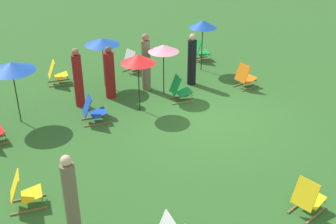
% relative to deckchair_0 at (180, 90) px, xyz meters
% --- Properties ---
extents(ground_plane, '(40.00, 40.00, 0.00)m').
position_rel_deckchair_0_xyz_m(ground_plane, '(-1.41, -0.07, -0.37)').
color(ground_plane, '#2D6026').
extents(deckchair_0, '(0.57, 0.81, 0.83)m').
position_rel_deckchair_0_xyz_m(deckchair_0, '(0.00, 0.00, 0.00)').
color(deckchair_0, olive).
rests_on(deckchair_0, ground).
extents(deckchair_4, '(0.69, 0.87, 0.83)m').
position_rel_deckchair_0_xyz_m(deckchair_4, '(2.94, 0.38, 0.00)').
color(deckchair_4, olive).
rests_on(deckchair_4, ground).
extents(deckchair_5, '(0.56, 0.81, 0.83)m').
position_rel_deckchair_0_xyz_m(deckchair_5, '(2.83, -2.43, 0.00)').
color(deckchair_5, olive).
rests_on(deckchair_5, ground).
extents(deckchair_7, '(0.57, 0.82, 0.83)m').
position_rel_deckchair_0_xyz_m(deckchair_7, '(-0.13, 2.90, 0.00)').
color(deckchair_7, olive).
rests_on(deckchair_7, ground).
extents(deckchair_8, '(0.56, 0.81, 0.83)m').
position_rel_deckchair_0_xyz_m(deckchair_8, '(3.08, 3.14, 0.00)').
color(deckchair_8, olive).
rests_on(deckchair_8, ground).
extents(deckchair_9, '(0.57, 0.82, 0.83)m').
position_rel_deckchair_0_xyz_m(deckchair_9, '(-3.05, 5.37, 0.00)').
color(deckchair_9, olive).
rests_on(deckchair_9, ground).
extents(deckchair_10, '(0.59, 0.83, 0.83)m').
position_rel_deckchair_0_xyz_m(deckchair_10, '(-0.10, -2.46, 0.00)').
color(deckchair_10, olive).
rests_on(deckchair_10, ground).
extents(deckchair_12, '(0.66, 0.86, 0.83)m').
position_rel_deckchair_0_xyz_m(deckchair_12, '(-5.90, 0.18, 0.00)').
color(deckchair_12, olive).
rests_on(deckchair_12, ground).
extents(umbrella_0, '(0.98, 0.98, 1.70)m').
position_rel_deckchair_0_xyz_m(umbrella_0, '(0.64, 0.24, 1.21)').
color(umbrella_0, black).
rests_on(umbrella_0, ground).
extents(umbrella_1, '(1.15, 1.15, 1.70)m').
position_rel_deckchair_0_xyz_m(umbrella_1, '(2.12, 1.74, 1.22)').
color(umbrella_1, black).
rests_on(umbrella_1, ground).
extents(umbrella_2, '(1.29, 1.29, 1.83)m').
position_rel_deckchair_0_xyz_m(umbrella_2, '(0.85, 4.77, 1.33)').
color(umbrella_2, black).
rests_on(umbrella_2, ground).
extents(umbrella_3, '(1.03, 1.03, 1.78)m').
position_rel_deckchair_0_xyz_m(umbrella_3, '(-0.04, 1.40, 1.28)').
color(umbrella_3, black).
rests_on(umbrella_3, ground).
extents(umbrella_4, '(1.00, 1.00, 1.88)m').
position_rel_deckchair_0_xyz_m(umbrella_4, '(1.92, -1.95, 1.37)').
color(umbrella_4, black).
rests_on(umbrella_4, ground).
extents(person_0, '(0.28, 0.28, 1.88)m').
position_rel_deckchair_0_xyz_m(person_0, '(-4.42, 4.67, 0.53)').
color(person_0, '#72664C').
rests_on(person_0, ground).
extents(person_1, '(0.36, 0.36, 1.92)m').
position_rel_deckchair_0_xyz_m(person_1, '(1.28, 0.57, 0.56)').
color(person_1, '#72664C').
rests_on(person_1, ground).
extents(person_2, '(0.30, 0.30, 1.87)m').
position_rel_deckchair_0_xyz_m(person_2, '(1.07, 2.92, 0.53)').
color(person_2, maroon).
rests_on(person_2, ground).
extents(person_3, '(0.47, 0.47, 1.71)m').
position_rel_deckchair_0_xyz_m(person_3, '(1.23, 1.86, 0.43)').
color(person_3, maroon).
rests_on(person_3, ground).
extents(person_4, '(0.36, 0.36, 1.79)m').
position_rel_deckchair_0_xyz_m(person_4, '(0.96, -0.98, 0.49)').
color(person_4, black).
rests_on(person_4, ground).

